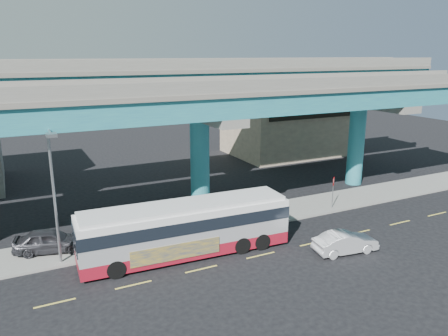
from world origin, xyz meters
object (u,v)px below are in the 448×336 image
sedan (345,242)px  parked_car (50,241)px  street_lamp (53,178)px  stop_sign (333,185)px  transit_bus (186,227)px

sedan → parked_car: 18.38m
parked_car → street_lamp: size_ratio=0.55×
street_lamp → stop_sign: street_lamp is taller
stop_sign → street_lamp: bearing=161.6°
sedan → stop_sign: (4.42, 6.48, 1.34)m
parked_car → stop_sign: 21.03m
transit_bus → street_lamp: size_ratio=1.59×
transit_bus → stop_sign: transit_bus is taller
parked_car → street_lamp: 5.17m
parked_car → stop_sign: stop_sign is taller
transit_bus → street_lamp: street_lamp is taller
transit_bus → street_lamp: bearing=170.5°
sedan → parked_car: size_ratio=0.93×
street_lamp → stop_sign: bearing=2.1°
street_lamp → stop_sign: (20.56, 0.76, -3.47)m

